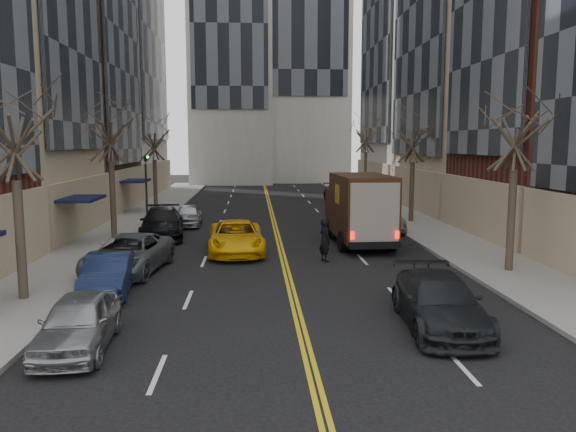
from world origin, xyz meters
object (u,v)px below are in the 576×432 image
ups_truck (359,210)px  taxi (236,237)px  pedestrian (325,240)px  observer_sedan (439,302)px

ups_truck → taxi: bearing=-165.8°
pedestrian → ups_truck: bearing=-54.0°
taxi → pedestrian: size_ratio=2.89×
taxi → pedestrian: pedestrian is taller
observer_sedan → pedestrian: pedestrian is taller
observer_sedan → taxi: bearing=122.7°
ups_truck → pedestrian: (-2.24, -3.81, -0.87)m
observer_sedan → taxi: size_ratio=0.95×
observer_sedan → pedestrian: bearing=107.2°
pedestrian → taxi: bearing=39.0°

